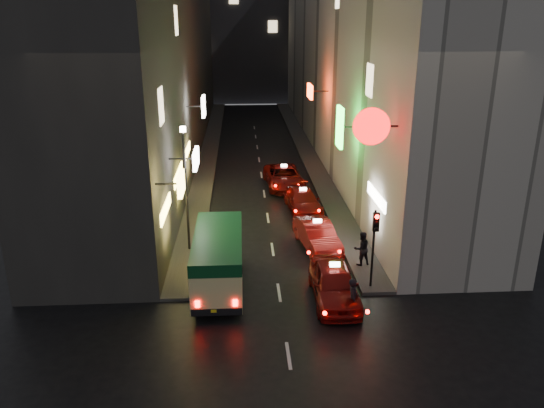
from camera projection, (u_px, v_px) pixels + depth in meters
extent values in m
cube|color=#32302E|center=(159.00, 45.00, 43.30)|extent=(6.00, 52.00, 18.00)
cube|color=#FFD859|center=(181.00, 184.00, 21.40)|extent=(0.18, 1.38, 0.88)
cube|color=white|center=(196.00, 159.00, 25.67)|extent=(0.18, 1.90, 0.84)
cube|color=white|center=(203.00, 106.00, 34.66)|extent=(0.18, 1.52, 1.34)
cube|color=#FFD859|center=(165.00, 209.00, 23.95)|extent=(0.10, 3.22, 0.55)
cube|color=yellow|center=(178.00, 175.00, 29.11)|extent=(0.10, 3.84, 0.55)
cube|color=#FFD859|center=(187.00, 150.00, 34.39)|extent=(0.10, 3.23, 0.55)
cube|color=#FFE5B2|center=(161.00, 106.00, 23.28)|extent=(0.06, 1.30, 1.60)
cube|color=#FFE5B2|center=(176.00, 20.00, 29.64)|extent=(0.06, 1.30, 1.60)
cube|color=beige|center=(352.00, 45.00, 44.23)|extent=(6.00, 52.00, 18.00)
cylinder|color=#F20A0A|center=(371.00, 126.00, 21.83)|extent=(1.54, 0.18, 1.54)
cube|color=#32FE35|center=(340.00, 127.00, 29.20)|extent=(0.18, 1.37, 2.25)
cube|color=#F3300C|center=(310.00, 91.00, 38.71)|extent=(0.18, 2.03, 1.00)
cube|color=white|center=(377.00, 197.00, 25.53)|extent=(0.10, 3.33, 0.55)
cube|color=#FFE5B2|center=(370.00, 80.00, 26.44)|extent=(0.06, 1.30, 1.60)
cube|color=#313136|center=(249.00, 18.00, 73.21)|extent=(30.00, 10.00, 22.00)
cube|color=#403E3B|center=(209.00, 151.00, 46.50)|extent=(1.50, 52.00, 0.15)
cube|color=#403E3B|center=(306.00, 150.00, 46.99)|extent=(1.50, 52.00, 0.15)
cube|color=#E7DE90|center=(218.00, 259.00, 22.70)|extent=(2.02, 5.74, 2.10)
cube|color=#0D421F|center=(218.00, 241.00, 22.43)|extent=(2.04, 5.76, 0.53)
cube|color=black|center=(219.00, 251.00, 22.90)|extent=(2.04, 3.44, 0.48)
cube|color=black|center=(217.00, 311.00, 20.36)|extent=(1.97, 0.19, 0.29)
cube|color=#FF0A05|center=(197.00, 304.00, 20.12)|extent=(0.17, 0.06, 0.27)
cube|color=#FF0A05|center=(235.00, 303.00, 20.21)|extent=(0.17, 0.06, 0.27)
cylinder|color=black|center=(202.00, 263.00, 24.73)|extent=(0.21, 0.73, 0.73)
cylinder|color=black|center=(240.00, 301.00, 21.38)|extent=(0.21, 0.73, 0.73)
imported|color=maroon|center=(334.00, 280.00, 21.91)|extent=(2.38, 5.68, 1.80)
cube|color=white|center=(335.00, 259.00, 21.58)|extent=(0.42, 0.18, 0.16)
sphere|color=#FF0A05|center=(325.00, 313.00, 19.44)|extent=(0.16, 0.16, 0.16)
sphere|color=#FF0A05|center=(368.00, 312.00, 19.53)|extent=(0.16, 0.16, 0.16)
imported|color=maroon|center=(317.00, 233.00, 26.90)|extent=(2.96, 5.44, 1.64)
cube|color=white|center=(318.00, 216.00, 26.59)|extent=(0.44, 0.25, 0.16)
sphere|color=#FF0A05|center=(309.00, 252.00, 24.64)|extent=(0.16, 0.16, 0.16)
sphere|color=#FF0A05|center=(340.00, 252.00, 24.73)|extent=(0.16, 0.16, 0.16)
imported|color=maroon|center=(303.00, 199.00, 32.17)|extent=(2.41, 4.93, 1.51)
cube|color=white|center=(303.00, 186.00, 31.89)|extent=(0.44, 0.22, 0.16)
sphere|color=#FF0A05|center=(296.00, 211.00, 30.09)|extent=(0.16, 0.16, 0.16)
sphere|color=#FF0A05|center=(319.00, 211.00, 30.17)|extent=(0.16, 0.16, 0.16)
imported|color=maroon|center=(284.00, 175.00, 36.61)|extent=(2.57, 5.50, 1.70)
cube|color=white|center=(284.00, 162.00, 36.29)|extent=(0.43, 0.21, 0.16)
sphere|color=#FF0A05|center=(275.00, 186.00, 34.27)|extent=(0.16, 0.16, 0.16)
sphere|color=#FF0A05|center=(299.00, 185.00, 34.36)|extent=(0.16, 0.16, 0.16)
imported|color=black|center=(353.00, 296.00, 20.62)|extent=(0.49, 0.68, 1.88)
imported|color=black|center=(362.00, 246.00, 24.72)|extent=(0.80, 0.62, 1.87)
cylinder|color=black|center=(373.00, 249.00, 22.46)|extent=(0.10, 0.10, 3.50)
cube|color=black|center=(376.00, 222.00, 21.86)|extent=(0.26, 0.18, 0.80)
sphere|color=#FF0A05|center=(377.00, 217.00, 21.67)|extent=(0.18, 0.18, 0.18)
sphere|color=black|center=(377.00, 223.00, 21.76)|extent=(0.17, 0.17, 0.17)
sphere|color=black|center=(376.00, 229.00, 21.85)|extent=(0.17, 0.17, 0.17)
cylinder|color=black|center=(186.00, 192.00, 25.71)|extent=(0.12, 0.12, 6.00)
cylinder|color=#FFE5BF|center=(183.00, 129.00, 24.68)|extent=(0.28, 0.28, 0.25)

